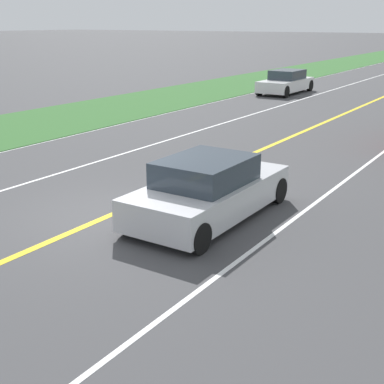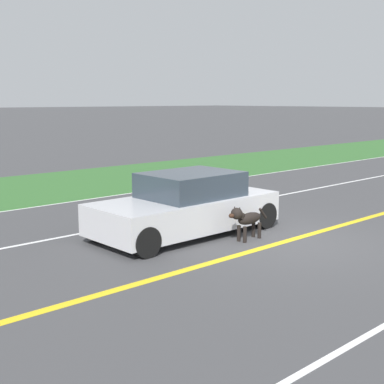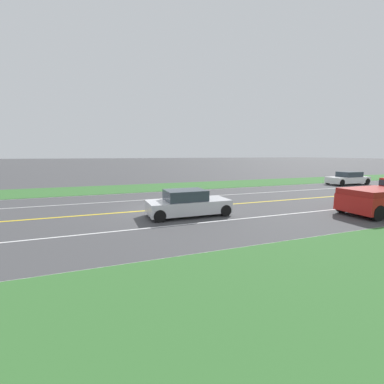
# 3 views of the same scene
# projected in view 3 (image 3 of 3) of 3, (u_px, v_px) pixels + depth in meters

# --- Properties ---
(ground_plane) EXTENTS (400.00, 400.00, 0.00)m
(ground_plane) POSITION_uv_depth(u_px,v_px,m) (159.00, 210.00, 14.83)
(ground_plane) COLOR #424244
(centre_divider_line) EXTENTS (0.18, 160.00, 0.01)m
(centre_divider_line) POSITION_uv_depth(u_px,v_px,m) (159.00, 210.00, 14.83)
(centre_divider_line) COLOR yellow
(centre_divider_line) RESTS_ON ground
(lane_edge_line_right) EXTENTS (0.14, 160.00, 0.01)m
(lane_edge_line_right) POSITION_uv_depth(u_px,v_px,m) (208.00, 253.00, 8.34)
(lane_edge_line_right) COLOR white
(lane_edge_line_right) RESTS_ON ground
(lane_edge_line_left) EXTENTS (0.14, 160.00, 0.01)m
(lane_edge_line_left) POSITION_uv_depth(u_px,v_px,m) (140.00, 193.00, 21.32)
(lane_edge_line_left) COLOR white
(lane_edge_line_left) RESTS_ON ground
(lane_dash_same_dir) EXTENTS (0.10, 160.00, 0.01)m
(lane_dash_same_dir) POSITION_uv_depth(u_px,v_px,m) (177.00, 225.00, 11.59)
(lane_dash_same_dir) COLOR white
(lane_dash_same_dir) RESTS_ON ground
(lane_dash_oncoming) EXTENTS (0.10, 160.00, 0.01)m
(lane_dash_oncoming) POSITION_uv_depth(u_px,v_px,m) (148.00, 200.00, 18.08)
(lane_dash_oncoming) COLOR white
(lane_dash_oncoming) RESTS_ON ground
(grass_verge_right) EXTENTS (6.00, 160.00, 0.03)m
(grass_verge_right) POSITION_uv_depth(u_px,v_px,m) (264.00, 302.00, 5.56)
(grass_verge_right) COLOR #33662D
(grass_verge_right) RESTS_ON ground
(grass_verge_left) EXTENTS (6.00, 160.00, 0.03)m
(grass_verge_left) POSITION_uv_depth(u_px,v_px,m) (135.00, 188.00, 24.10)
(grass_verge_left) COLOR #33662D
(grass_verge_left) RESTS_ON ground
(ego_car) EXTENTS (1.87, 4.25, 1.36)m
(ego_car) POSITION_uv_depth(u_px,v_px,m) (188.00, 204.00, 13.36)
(ego_car) COLOR silver
(ego_car) RESTS_ON ground
(dog) EXTENTS (0.29, 1.26, 0.78)m
(dog) POSITION_uv_depth(u_px,v_px,m) (171.00, 203.00, 14.39)
(dog) COLOR black
(dog) RESTS_ON ground
(oncoming_car) EXTENTS (1.84, 4.53, 1.35)m
(oncoming_car) POSITION_uv_depth(u_px,v_px,m) (348.00, 178.00, 27.17)
(oncoming_car) COLOR white
(oncoming_car) RESTS_ON ground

